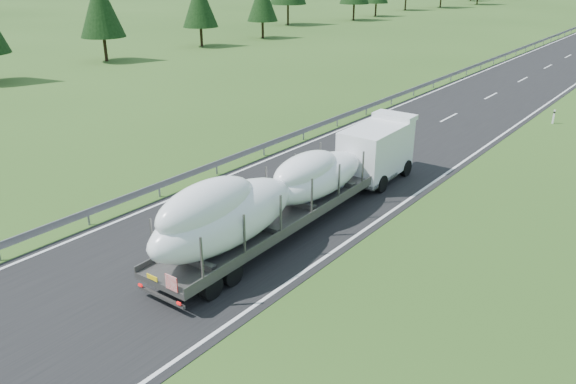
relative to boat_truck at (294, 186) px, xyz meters
The scene contains 2 objects.
ground 6.04m from the boat_truck, 110.04° to the right, with size 400.00×400.00×0.00m, color #2B4C19.
boat_truck is the anchor object (origin of this frame).
Camera 1 is at (15.27, -12.30, 10.83)m, focal length 35.00 mm.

